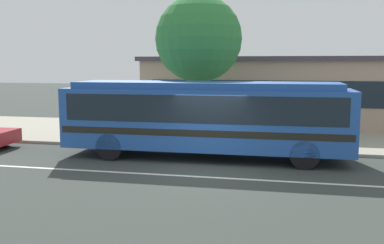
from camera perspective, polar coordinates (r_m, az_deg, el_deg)
The scene contains 10 objects.
ground_plane at distance 14.76m, azimuth 1.80°, elevation -6.37°, with size 120.00×120.00×0.00m, color #363C38.
sidewalk_slab at distance 21.89m, azimuth 5.31°, elevation -1.65°, with size 60.00×8.00×0.12m, color #9F9B89.
lane_stripe_center at distance 13.99m, azimuth 1.20°, elevation -7.13°, with size 56.00×0.16×0.01m, color silver.
transit_bus at distance 16.49m, azimuth 1.79°, elevation 1.03°, with size 10.66×2.62×2.88m.
pedestrian_waiting_near_sign at distance 18.41m, azimuth 15.48°, elevation -0.44°, with size 0.47×0.47×1.63m.
pedestrian_walking_along_curb at distance 18.25m, azimuth 16.74°, elevation -0.43°, with size 0.43×0.43×1.70m.
pedestrian_standing_by_tree at distance 20.10m, azimuth -3.82°, elevation 0.53°, with size 0.47×0.47×1.67m.
bus_stop_sign at distance 18.08m, azimuth 12.76°, elevation 1.48°, with size 0.15×0.44×2.46m.
street_tree_near_stop at distance 20.21m, azimuth 0.87°, elevation 10.72°, with size 3.93×3.93×6.53m.
station_building at distance 26.95m, azimuth 14.23°, elevation 3.98°, with size 18.08×8.30×3.94m.
Camera 1 is at (2.59, -14.09, 3.55)m, focal length 41.06 mm.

